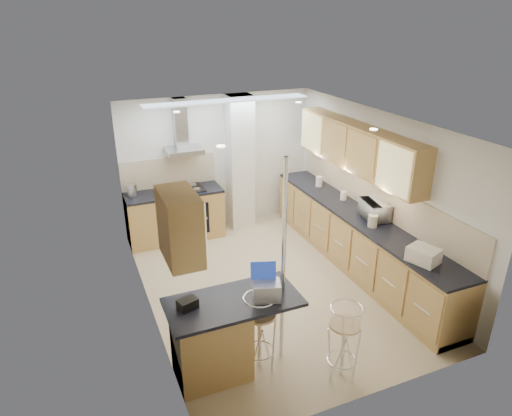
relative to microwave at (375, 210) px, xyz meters
name	(u,v)px	position (x,y,z in m)	size (l,w,h in m)	color
ground	(271,284)	(-1.63, 0.22, -1.06)	(4.80, 4.80, 0.00)	tan
room_shell	(282,179)	(-1.30, 0.60, 0.48)	(3.64, 4.84, 2.51)	white
right_counter	(356,240)	(-0.13, 0.22, -0.60)	(0.63, 4.40, 0.92)	#B18B46
back_counter	(175,215)	(-2.58, 2.32, -0.60)	(1.70, 0.63, 0.92)	#B18B46
peninsula	(234,335)	(-2.75, -1.23, -0.58)	(1.47, 0.72, 0.94)	#B18B46
microwave	(375,210)	(0.00, 0.00, 0.00)	(0.50, 0.34, 0.28)	silver
laptop	(267,291)	(-2.40, -1.34, -0.02)	(0.30, 0.22, 0.20)	#9D9EA4
bag	(188,304)	(-3.25, -1.17, -0.06)	(0.20, 0.14, 0.11)	black
bar_stool_near	(259,332)	(-2.47, -1.30, -0.58)	(0.39, 0.39, 0.96)	tan
bar_stool_end	(344,341)	(-1.67, -1.79, -0.59)	(0.38, 0.38, 0.93)	tan
jar_a	(319,181)	(-0.08, 1.54, -0.05)	(0.12, 0.12, 0.18)	silver
jar_b	(344,196)	(-0.03, 0.83, -0.06)	(0.11, 0.11, 0.15)	silver
jar_c	(373,221)	(-0.21, -0.23, -0.05)	(0.14, 0.14, 0.18)	beige
jar_d	(372,215)	(-0.05, 0.00, -0.07)	(0.10, 0.10, 0.13)	silver
bread_bin	(424,255)	(-0.24, -1.33, -0.04)	(0.29, 0.36, 0.19)	silver
kettle	(132,191)	(-3.28, 2.35, -0.03)	(0.16, 0.16, 0.22)	#A8ABAD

